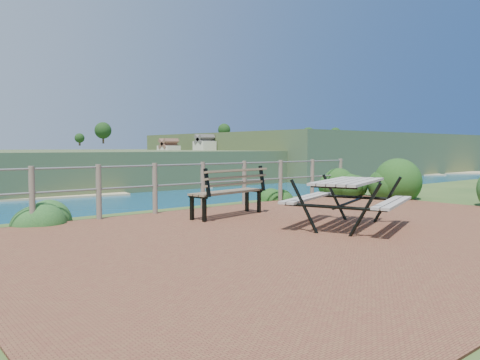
{
  "coord_description": "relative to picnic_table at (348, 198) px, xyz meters",
  "views": [
    {
      "loc": [
        -5.68,
        -4.81,
        1.33
      ],
      "look_at": [
        -0.44,
        1.57,
        0.75
      ],
      "focal_mm": 35.0,
      "sensor_mm": 36.0,
      "label": 1
    }
  ],
  "objects": [
    {
      "name": "ground",
      "position": [
        -0.51,
        0.06,
        -0.49
      ],
      "size": [
        10.0,
        7.0,
        0.12
      ],
      "primitive_type": "cube",
      "color": "brown",
      "rests_on": "ground"
    },
    {
      "name": "safety_railing",
      "position": [
        -0.51,
        3.41,
        0.08
      ],
      "size": [
        9.4,
        0.1,
        1.0
      ],
      "color": "#6B5B4C",
      "rests_on": "ground"
    },
    {
      "name": "distant_bay",
      "position": [
        172.56,
        202.67,
        -2.02
      ],
      "size": [
        290.0,
        232.36,
        24.0
      ],
      "color": "#3C5128",
      "rests_on": "ground"
    },
    {
      "name": "picnic_table",
      "position": [
        0.0,
        0.0,
        0.0
      ],
      "size": [
        1.98,
        1.5,
        0.77
      ],
      "rotation": [
        0.0,
        0.0,
        0.38
      ],
      "color": "gray",
      "rests_on": "ground"
    },
    {
      "name": "park_bench",
      "position": [
        -0.77,
        2.23,
        0.13
      ],
      "size": [
        1.72,
        0.71,
        0.95
      ],
      "rotation": [
        0.0,
        0.0,
        0.18
      ],
      "color": "brown",
      "rests_on": "ground"
    },
    {
      "name": "shrub_right_front",
      "position": [
        4.8,
        2.17,
        -0.49
      ],
      "size": [
        1.29,
        1.29,
        1.84
      ],
      "primitive_type": "ellipsoid",
      "color": "#163C12",
      "rests_on": "ground"
    },
    {
      "name": "shrub_right_edge",
      "position": [
        4.19,
        3.37,
        -0.49
      ],
      "size": [
        0.95,
        0.95,
        1.36
      ],
      "primitive_type": "ellipsoid",
      "color": "#163C12",
      "rests_on": "ground"
    },
    {
      "name": "shrub_lip_west",
      "position": [
        -3.72,
        3.79,
        -0.49
      ],
      "size": [
        0.79,
        0.79,
        0.54
      ],
      "primitive_type": "ellipsoid",
      "color": "#1B4A1E",
      "rests_on": "ground"
    },
    {
      "name": "shrub_lip_east",
      "position": [
        1.93,
        3.79,
        -0.49
      ],
      "size": [
        0.68,
        0.68,
        0.39
      ],
      "primitive_type": "ellipsoid",
      "color": "#163C12",
      "rests_on": "ground"
    }
  ]
}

